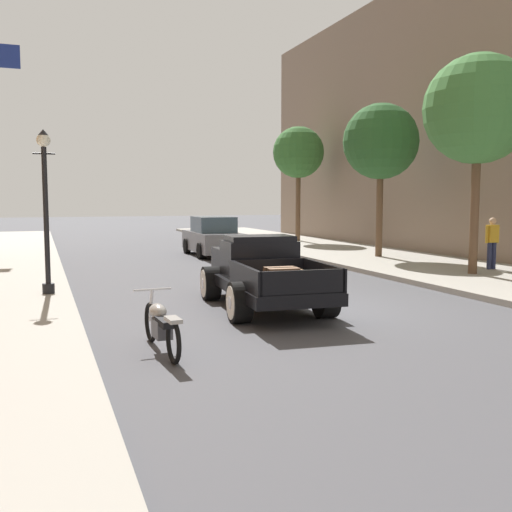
{
  "coord_description": "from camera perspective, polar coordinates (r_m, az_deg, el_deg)",
  "views": [
    {
      "loc": [
        -5.17,
        -11.7,
        2.39
      ],
      "look_at": [
        -0.23,
        1.7,
        1.0
      ],
      "focal_mm": 41.23,
      "sensor_mm": 36.0,
      "label": 1
    }
  ],
  "objects": [
    {
      "name": "street_tree_nearest",
      "position": [
        18.89,
        20.76,
        13.12
      ],
      "size": [
        3.2,
        3.2,
        6.46
      ],
      "color": "brown",
      "rests_on": "sidewalk_right"
    },
    {
      "name": "ground_plane",
      "position": [
        13.01,
        3.55,
        -5.04
      ],
      "size": [
        140.0,
        140.0,
        0.0
      ],
      "primitive_type": "plane",
      "color": "#47474C"
    },
    {
      "name": "street_lamp_near",
      "position": [
        14.67,
        -19.75,
        5.22
      ],
      "size": [
        0.5,
        0.32,
        3.85
      ],
      "color": "black",
      "rests_on": "sidewalk_left"
    },
    {
      "name": "building_right_storefront",
      "position": [
        30.97,
        23.57,
        11.56
      ],
      "size": [
        12.0,
        28.0,
        11.74
      ],
      "primitive_type": "cube",
      "color": "#7F6B5B",
      "rests_on": "ground"
    },
    {
      "name": "street_tree_third",
      "position": [
        31.79,
        4.13,
        9.94
      ],
      "size": [
        2.73,
        2.73,
        6.07
      ],
      "color": "brown",
      "rests_on": "sidewalk_right"
    },
    {
      "name": "pedestrian_sidewalk_right",
      "position": [
        20.17,
        21.93,
        1.45
      ],
      "size": [
        0.53,
        0.22,
        1.65
      ],
      "color": "#232847",
      "rests_on": "sidewalk_right"
    },
    {
      "name": "street_tree_second",
      "position": [
        23.49,
        12.01,
        10.76
      ],
      "size": [
        2.91,
        2.91,
        5.89
      ],
      "color": "brown",
      "rests_on": "sidewalk_right"
    },
    {
      "name": "hotrod_truck_black",
      "position": [
        13.08,
        0.42,
        -1.63
      ],
      "size": [
        2.4,
        5.02,
        1.58
      ],
      "color": "black",
      "rests_on": "ground"
    },
    {
      "name": "car_background_grey",
      "position": [
        24.8,
        -4.21,
        1.8
      ],
      "size": [
        1.95,
        4.34,
        1.65
      ],
      "color": "slate",
      "rests_on": "ground"
    },
    {
      "name": "motorcycle_parked",
      "position": [
        9.32,
        -9.19,
        -6.58
      ],
      "size": [
        0.62,
        2.12,
        0.93
      ],
      "color": "black",
      "rests_on": "ground"
    }
  ]
}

